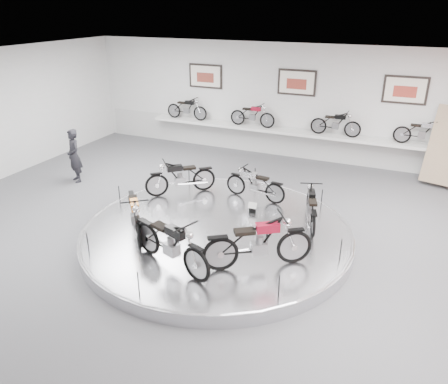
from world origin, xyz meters
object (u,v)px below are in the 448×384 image
at_px(bike_a, 311,207).
at_px(visitor, 74,156).
at_px(bike_c, 181,177).
at_px(shelf, 292,132).
at_px(bike_e, 171,243).
at_px(display_platform, 217,233).
at_px(bike_f, 258,242).
at_px(bike_b, 255,184).
at_px(bike_d, 135,213).

distance_m(bike_a, visitor, 7.62).
bearing_deg(bike_a, bike_c, 66.59).
distance_m(bike_a, bike_c, 3.77).
xyz_separation_m(shelf, bike_e, (-0.15, -8.27, -0.15)).
height_order(display_platform, shelf, shelf).
distance_m(display_platform, shelf, 6.46).
bearing_deg(visitor, display_platform, 14.30).
height_order(shelf, bike_a, bike_a).
relative_size(bike_a, bike_e, 0.84).
bearing_deg(bike_f, bike_b, 76.66).
distance_m(bike_b, bike_e, 3.84).
distance_m(shelf, bike_d, 7.55).
distance_m(shelf, bike_b, 4.47).
height_order(bike_b, bike_c, bike_c).
distance_m(bike_a, bike_b, 1.92).
bearing_deg(bike_c, bike_f, 98.52).
bearing_deg(bike_d, bike_b, 107.54).
relative_size(display_platform, bike_c, 3.79).
relative_size(bike_c, bike_f, 0.88).
height_order(bike_a, bike_f, bike_f).
relative_size(bike_e, visitor, 1.11).
height_order(display_platform, bike_b, bike_b).
bearing_deg(visitor, bike_c, 28.10).
height_order(display_platform, bike_c, bike_c).
bearing_deg(visitor, bike_d, -2.47).
bearing_deg(bike_d, bike_c, 143.82).
bearing_deg(bike_b, bike_e, 91.19).
distance_m(bike_c, bike_e, 3.70).
distance_m(shelf, bike_a, 5.66).
bearing_deg(shelf, bike_b, -86.75).
xyz_separation_m(display_platform, bike_a, (1.98, 1.10, 0.61)).
relative_size(bike_a, bike_c, 0.93).
height_order(bike_d, bike_f, bike_f).
distance_m(shelf, visitor, 7.40).
height_order(shelf, bike_f, bike_f).
relative_size(shelf, bike_a, 7.03).
bearing_deg(display_platform, visitor, 164.17).
distance_m(bike_d, visitor, 4.75).
distance_m(display_platform, bike_b, 2.05).
relative_size(display_platform, shelf, 0.58).
height_order(bike_b, bike_d, bike_d).
xyz_separation_m(bike_c, bike_e, (1.62, -3.33, 0.05)).
bearing_deg(bike_d, display_platform, 81.15).
distance_m(shelf, bike_e, 8.27).
bearing_deg(bike_c, visitor, -44.21).
bearing_deg(bike_e, bike_c, 135.45).
bearing_deg(bike_a, bike_d, 101.91).
xyz_separation_m(display_platform, shelf, (0.00, 6.40, 0.85)).
bearing_deg(shelf, bike_d, -102.37).
relative_size(bike_b, bike_e, 0.80).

